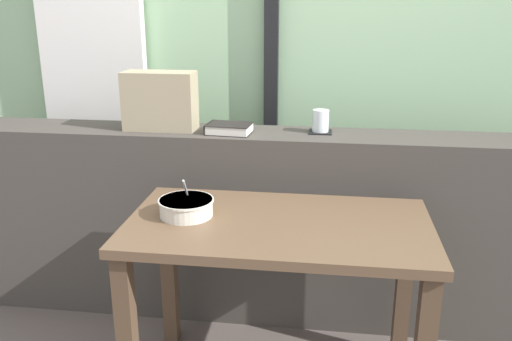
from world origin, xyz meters
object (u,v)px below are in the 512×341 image
Objects in this scene: coaster_square at (320,132)px; throw_pillow at (160,101)px; juice_glass at (321,122)px; closed_book at (229,128)px; soup_bowl at (186,207)px; breakfast_table at (278,253)px.

throw_pillow reaches higher than coaster_square.
closed_book is at bearing -170.64° from juice_glass.
juice_glass reaches higher than closed_book.
coaster_square is 0.75m from soup_bowl.
throw_pillow is (-0.59, 0.55, 0.44)m from breakfast_table.
coaster_square is at bearing 50.48° from soup_bowl.
throw_pillow is at bearing 136.96° from breakfast_table.
throw_pillow reaches higher than soup_bowl.
juice_glass is 0.47× the size of closed_book.
breakfast_table is at bearing -43.04° from throw_pillow.
breakfast_table is 0.68m from coaster_square.
juice_glass is 0.72m from throw_pillow.
coaster_square is 0.05m from juice_glass.
soup_bowl is (-0.34, 0.02, 0.15)m from breakfast_table.
throw_pillow is at bearing 173.94° from closed_book.
throw_pillow is 0.66m from soup_bowl.
juice_glass is 0.30× the size of throw_pillow.
juice_glass is at bearing -104.04° from coaster_square.
closed_book is at bearing -170.64° from coaster_square.
coaster_square is 0.48× the size of closed_book.
soup_bowl is at bearing -129.52° from juice_glass.
closed_book is 0.34m from throw_pillow.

